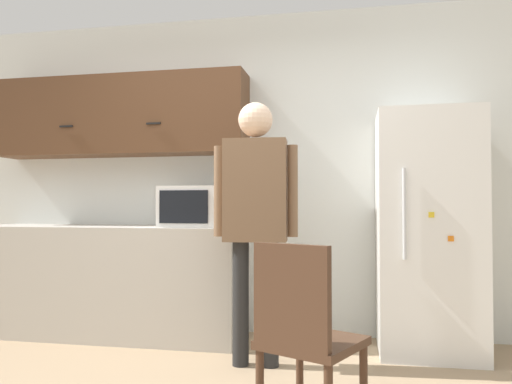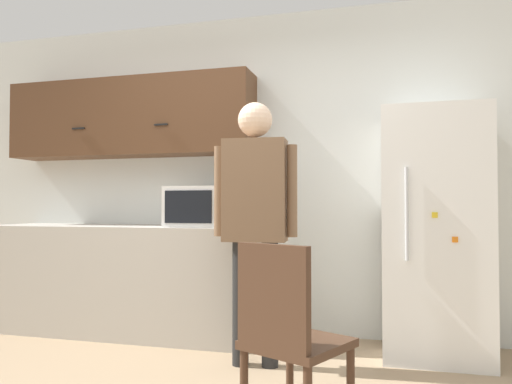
% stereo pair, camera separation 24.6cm
% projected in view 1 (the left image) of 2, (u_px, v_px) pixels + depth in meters
% --- Properties ---
extents(back_wall, '(6.00, 0.06, 2.70)m').
position_uv_depth(back_wall, '(247.00, 173.00, 4.29)').
color(back_wall, silver).
rests_on(back_wall, ground_plane).
extents(counter, '(2.23, 0.64, 0.90)m').
position_uv_depth(counter, '(110.00, 280.00, 4.13)').
color(counter, '#BCB7AD').
rests_on(counter, ground_plane).
extents(upper_cabinets, '(2.23, 0.37, 0.67)m').
position_uv_depth(upper_cabinets, '(119.00, 117.00, 4.31)').
color(upper_cabinets, '#51331E').
extents(microwave, '(0.55, 0.38, 0.32)m').
position_uv_depth(microwave, '(197.00, 207.00, 3.93)').
color(microwave, white).
rests_on(microwave, counter).
extents(person, '(0.57, 0.25, 1.76)m').
position_uv_depth(person, '(255.00, 204.00, 3.35)').
color(person, black).
rests_on(person, ground_plane).
extents(refrigerator, '(0.71, 0.69, 1.75)m').
position_uv_depth(refrigerator, '(428.00, 232.00, 3.64)').
color(refrigerator, white).
rests_on(refrigerator, ground_plane).
extents(chair, '(0.56, 0.56, 0.89)m').
position_uv_depth(chair, '(304.00, 330.00, 2.32)').
color(chair, '#472D1E').
rests_on(chair, ground_plane).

